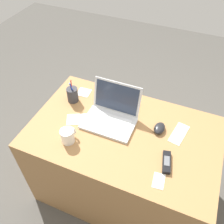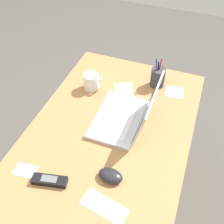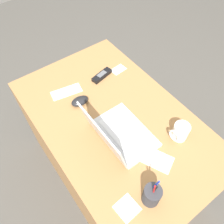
# 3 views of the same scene
# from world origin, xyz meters

# --- Properties ---
(ground_plane) EXTENTS (6.00, 6.00, 0.00)m
(ground_plane) POSITION_xyz_m (0.00, 0.00, 0.00)
(ground_plane) COLOR #4C4944
(desk) EXTENTS (1.20, 0.75, 0.72)m
(desk) POSITION_xyz_m (0.00, 0.00, 0.36)
(desk) COLOR #9E7042
(desk) RESTS_ON ground
(laptop) EXTENTS (0.33, 0.27, 0.23)m
(laptop) POSITION_xyz_m (-0.11, 0.06, 0.77)
(laptop) COLOR silver
(laptop) RESTS_ON desk
(computer_mouse) EXTENTS (0.07, 0.11, 0.04)m
(computer_mouse) POSITION_xyz_m (0.20, 0.09, 0.74)
(computer_mouse) COLOR black
(computer_mouse) RESTS_ON desk
(coffee_mug_white) EXTENTS (0.08, 0.09, 0.09)m
(coffee_mug_white) POSITION_xyz_m (-0.28, -0.20, 0.77)
(coffee_mug_white) COLOR white
(coffee_mug_white) RESTS_ON desk
(cordless_phone) EXTENTS (0.07, 0.15, 0.03)m
(cordless_phone) POSITION_xyz_m (0.31, -0.13, 0.74)
(cordless_phone) COLOR black
(cordless_phone) RESTS_ON desk
(pen_holder) EXTENTS (0.08, 0.08, 0.18)m
(pen_holder) POSITION_xyz_m (-0.43, 0.13, 0.78)
(pen_holder) COLOR #333338
(pen_holder) RESTS_ON desk
(paper_note_near_laptop) EXTENTS (0.11, 0.19, 0.00)m
(paper_note_near_laptop) POSITION_xyz_m (0.33, 0.11, 0.73)
(paper_note_near_laptop) COLOR white
(paper_note_near_laptop) RESTS_ON desk
(paper_note_left) EXTENTS (0.19, 0.16, 0.00)m
(paper_note_left) POSITION_xyz_m (-0.31, -0.02, 0.73)
(paper_note_left) COLOR white
(paper_note_left) RESTS_ON desk
(paper_note_right) EXTENTS (0.07, 0.10, 0.00)m
(paper_note_right) POSITION_xyz_m (0.30, -0.25, 0.73)
(paper_note_right) COLOR white
(paper_note_right) RESTS_ON desk
(paper_note_front) EXTENTS (0.10, 0.10, 0.00)m
(paper_note_front) POSITION_xyz_m (-0.41, 0.24, 0.73)
(paper_note_front) COLOR white
(paper_note_front) RESTS_ON desk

